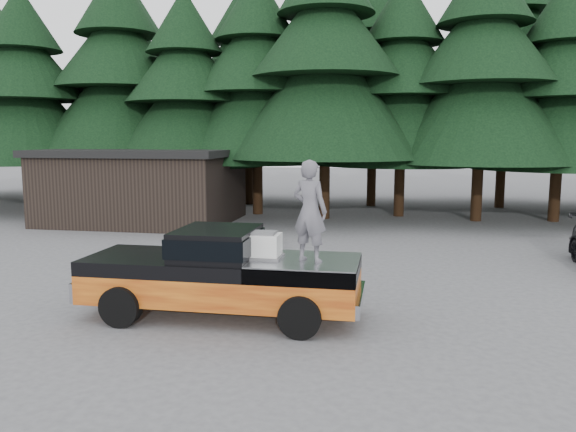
% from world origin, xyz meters
% --- Properties ---
extents(ground, '(120.00, 120.00, 0.00)m').
position_xyz_m(ground, '(0.00, 0.00, 0.00)').
color(ground, '#4E4E50').
rests_on(ground, ground).
extents(pickup_truck, '(6.00, 2.04, 1.33)m').
position_xyz_m(pickup_truck, '(-1.37, -0.68, 0.67)').
color(pickup_truck, orange).
rests_on(pickup_truck, ground).
extents(truck_cab, '(1.66, 1.90, 0.59)m').
position_xyz_m(truck_cab, '(-1.47, -0.68, 1.62)').
color(truck_cab, black).
rests_on(truck_cab, pickup_truck).
extents(air_compressor, '(0.72, 0.60, 0.49)m').
position_xyz_m(air_compressor, '(-0.46, -0.71, 1.58)').
color(air_compressor, silver).
rests_on(air_compressor, pickup_truck).
extents(man_on_bed, '(0.88, 0.73, 2.06)m').
position_xyz_m(man_on_bed, '(0.54, -0.82, 2.36)').
color(man_on_bed, '#5E5C64').
rests_on(man_on_bed, pickup_truck).
extents(utility_building, '(8.40, 6.40, 3.30)m').
position_xyz_m(utility_building, '(-9.00, 12.00, 1.67)').
color(utility_building, black).
rests_on(utility_building, ground).
extents(treeline, '(60.15, 16.05, 17.50)m').
position_xyz_m(treeline, '(0.42, 17.20, 7.72)').
color(treeline, black).
rests_on(treeline, ground).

